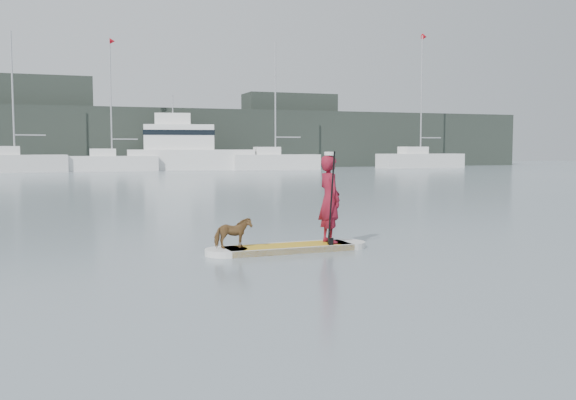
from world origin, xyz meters
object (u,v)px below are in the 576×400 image
object	(u,v)px
paddler	(330,199)
sailboat_c	(14,162)
paddleboard	(288,248)
sailboat_f	(420,159)
dog	(233,233)
sailboat_d	(111,162)
sailboat_e	(275,161)
motor_yacht_a	(186,149)

from	to	relation	value
paddler	sailboat_c	xyz separation A→B (m)	(-8.72, 46.67, -0.13)
paddleboard	sailboat_f	bearing A→B (deg)	53.88
sailboat_f	sailboat_c	bearing A→B (deg)	176.75
paddleboard	paddler	xyz separation A→B (m)	(0.89, 0.04, 0.93)
dog	sailboat_d	bearing A→B (deg)	-4.32
sailboat_d	sailboat_f	bearing A→B (deg)	0.41
paddler	sailboat_d	bearing A→B (deg)	-2.00
sailboat_d	sailboat_e	size ratio (longest dim) A/B	0.99
dog	sailboat_e	xyz separation A→B (m)	(16.04, 45.91, 0.44)
paddler	motor_yacht_a	world-z (taller)	motor_yacht_a
sailboat_d	sailboat_e	bearing A→B (deg)	-3.71
dog	motor_yacht_a	xyz separation A→B (m)	(8.08, 48.13, 1.53)
dog	sailboat_e	size ratio (longest dim) A/B	0.06
paddleboard	dog	distance (m)	1.17
sailboat_f	dog	bearing A→B (deg)	-127.31
paddler	sailboat_f	size ratio (longest dim) A/B	0.13
sailboat_d	motor_yacht_a	distance (m)	6.96
paddleboard	motor_yacht_a	xyz separation A→B (m)	(6.97, 48.08, 1.88)
paddleboard	paddler	distance (m)	1.29
dog	motor_yacht_a	distance (m)	48.83
paddleboard	sailboat_e	xyz separation A→B (m)	(14.92, 45.86, 0.79)
sailboat_e	motor_yacht_a	xyz separation A→B (m)	(-7.96, 2.22, 1.10)
paddler	motor_yacht_a	distance (m)	48.43
paddler	paddleboard	bearing A→B (deg)	89.52
paddler	dog	bearing A→B (deg)	89.52
sailboat_c	sailboat_d	distance (m)	7.99
paddleboard	paddler	world-z (taller)	paddler
dog	sailboat_f	bearing A→B (deg)	-37.42
paddler	sailboat_e	world-z (taller)	sailboat_e
paddleboard	paddler	size ratio (longest dim) A/B	1.90
paddler	sailboat_c	distance (m)	47.48
sailboat_d	sailboat_e	world-z (taller)	sailboat_e
paddleboard	dog	bearing A→B (deg)	180.00
sailboat_c	sailboat_f	distance (m)	38.71
sailboat_f	motor_yacht_a	distance (m)	24.00
paddler	dog	size ratio (longest dim) A/B	2.54
sailboat_f	motor_yacht_a	bearing A→B (deg)	173.14
paddleboard	sailboat_e	world-z (taller)	sailboat_e
sailboat_d	sailboat_f	xyz separation A→B (m)	(30.76, -1.13, 0.09)
paddler	sailboat_e	distance (m)	47.92
sailboat_f	paddler	bearing A→B (deg)	-125.65
paddleboard	motor_yacht_a	distance (m)	48.62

